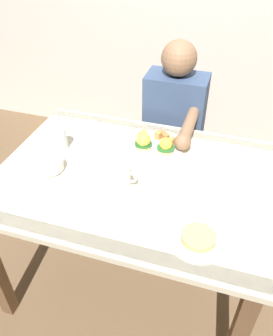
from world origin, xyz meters
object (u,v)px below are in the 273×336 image
Objects in this scene: fruit_bowl at (50,165)px; side_plate at (198,239)px; eggs_benedict_plate at (155,146)px; dining_table at (133,192)px; water_glass_near at (59,140)px; coffee_mug at (121,175)px; fork at (205,185)px; diner_person at (173,126)px.

side_plate is (0.70, -0.21, -0.02)m from fruit_bowl.
dining_table is at bearing -101.84° from eggs_benedict_plate.
water_glass_near is at bearing -163.85° from eggs_benedict_plate.
coffee_mug is 0.36m from fork.
water_glass_near is at bearing 175.37° from fork.
water_glass_near reaches higher than eggs_benedict_plate.
dining_table is at bearing -11.70° from water_glass_near.
eggs_benedict_plate is 1.73× the size of fork.
water_glass_near is 0.82m from side_plate.
side_plate reaches higher than fork.
dining_table is 10.00× the size of fruit_bowl.
dining_table is 6.00× the size of side_plate.
water_glass_near reaches higher than fork.
diner_person is at bearing 48.77° from water_glass_near.
eggs_benedict_plate is 0.24× the size of diner_person.
diner_person reaches higher than eggs_benedict_plate.
eggs_benedict_plate is at bearing -92.04° from diner_person.
side_plate is at bearing -40.55° from dining_table.
fruit_bowl is 0.73m from side_plate.
fork is 0.14× the size of diner_person.
water_glass_near is 0.70m from diner_person.
dining_table is 10.71× the size of water_glass_near.
water_glass_near reaches higher than fruit_bowl.
dining_table is 0.39m from fruit_bowl.
side_plate is (0.36, -0.21, -0.04)m from coffee_mug.
diner_person reaches higher than coffee_mug.
eggs_benedict_plate is 2.43× the size of coffee_mug.
water_glass_near is 0.56× the size of side_plate.
side_plate is at bearing -72.52° from diner_person.
side_plate is (0.29, -0.50, -0.01)m from eggs_benedict_plate.
eggs_benedict_plate is (0.04, 0.21, 0.13)m from dining_table.
diner_person is at bearing 83.24° from coffee_mug.
eggs_benedict_plate is at bearing 145.83° from fork.
coffee_mug is 0.70m from diner_person.
coffee_mug reaches higher than dining_table.
fruit_bowl is at bearing 163.46° from side_plate.
coffee_mug reaches higher than fruit_bowl.
water_glass_near is (-0.04, 0.16, 0.02)m from fruit_bowl.
diner_person is (0.06, 0.60, 0.02)m from dining_table.
coffee_mug is 0.42m from side_plate.
diner_person is (-0.26, 0.58, -0.09)m from fork.
coffee_mug reaches higher than eggs_benedict_plate.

